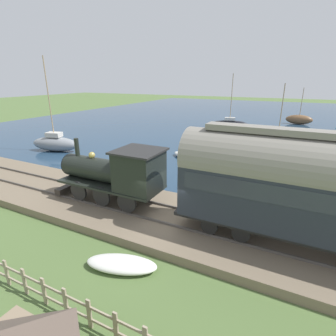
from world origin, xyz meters
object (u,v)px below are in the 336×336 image
at_px(sailboat_brown, 299,119).
at_px(rowboat_mid_harbor, 141,149).
at_px(sailboat_white, 278,139).
at_px(rowboat_off_pier, 184,156).
at_px(beached_dinghy, 122,264).
at_px(sailboat_gray, 55,143).
at_px(steam_locomotive, 117,172).
at_px(sailboat_black, 230,123).
at_px(passenger_coach, 317,188).
at_px(rowboat_near_shore, 301,172).

bearing_deg(sailboat_brown, rowboat_mid_harbor, 153.78).
bearing_deg(sailboat_white, rowboat_mid_harbor, 109.60).
relative_size(rowboat_off_pier, beached_dinghy, 0.96).
bearing_deg(sailboat_gray, steam_locomotive, -134.14).
bearing_deg(sailboat_white, steam_locomotive, 146.45).
height_order(sailboat_brown, rowboat_off_pier, sailboat_brown).
distance_m(steam_locomotive, sailboat_black, 29.79).
distance_m(sailboat_black, beached_dinghy, 33.86).
bearing_deg(beached_dinghy, rowboat_off_pier, 14.40).
relative_size(sailboat_black, sailboat_white, 1.18).
relative_size(passenger_coach, sailboat_white, 1.66).
height_order(steam_locomotive, sailboat_gray, sailboat_gray).
xyz_separation_m(sailboat_black, sailboat_brown, (7.23, -9.45, 0.20)).
distance_m(rowboat_near_shore, beached_dinghy, 15.91).
distance_m(sailboat_black, sailboat_white, 12.38).
distance_m(sailboat_white, sailboat_brown, 17.00).
height_order(sailboat_black, rowboat_off_pier, sailboat_black).
bearing_deg(sailboat_brown, sailboat_black, 129.77).
distance_m(sailboat_brown, rowboat_near_shore, 26.10).
bearing_deg(sailboat_white, passenger_coach, 172.29).
height_order(passenger_coach, beached_dinghy, passenger_coach).
relative_size(passenger_coach, beached_dinghy, 3.63).
xyz_separation_m(passenger_coach, sailboat_gray, (7.43, 22.73, -2.32)).
relative_size(sailboat_gray, beached_dinghy, 3.01).
bearing_deg(sailboat_white, sailboat_gray, 106.60).
height_order(sailboat_black, beached_dinghy, sailboat_black).
distance_m(sailboat_gray, rowboat_near_shore, 22.70).
distance_m(sailboat_black, rowboat_mid_harbor, 18.86).
bearing_deg(sailboat_brown, passenger_coach, -175.96).
relative_size(steam_locomotive, sailboat_brown, 1.14).
bearing_deg(sailboat_black, sailboat_brown, -65.72).
bearing_deg(passenger_coach, beached_dinghy, 121.64).
height_order(sailboat_brown, rowboat_near_shore, sailboat_brown).
height_order(rowboat_near_shore, rowboat_off_pier, rowboat_off_pier).
bearing_deg(rowboat_near_shore, rowboat_mid_harbor, 112.05).
height_order(sailboat_white, beached_dinghy, sailboat_white).
height_order(sailboat_white, sailboat_gray, sailboat_gray).
height_order(steam_locomotive, sailboat_brown, sailboat_brown).
distance_m(sailboat_gray, rowboat_mid_harbor, 8.71).
xyz_separation_m(sailboat_white, rowboat_near_shore, (-9.17, -2.52, -0.52)).
xyz_separation_m(passenger_coach, beached_dinghy, (-3.88, 6.29, -2.93)).
distance_m(sailboat_brown, rowboat_off_pier, 27.51).
bearing_deg(steam_locomotive, sailboat_white, -17.83).
xyz_separation_m(steam_locomotive, sailboat_white, (20.03, -6.44, -1.57)).
relative_size(passenger_coach, rowboat_mid_harbor, 4.32).
height_order(sailboat_black, rowboat_near_shore, sailboat_black).
bearing_deg(sailboat_brown, sailboat_gray, 146.10).
bearing_deg(rowboat_off_pier, sailboat_white, -5.97).
bearing_deg(rowboat_mid_harbor, sailboat_black, -62.95).
bearing_deg(sailboat_black, sailboat_white, -154.60).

